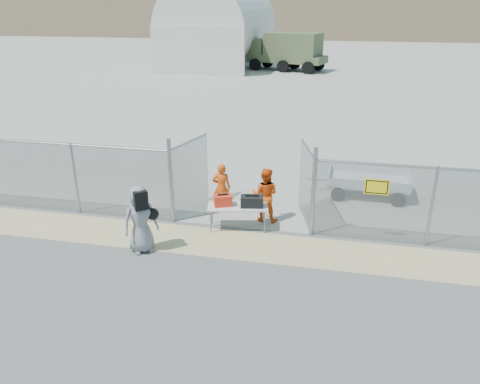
% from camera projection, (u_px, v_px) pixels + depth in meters
% --- Properties ---
extents(ground, '(160.00, 160.00, 0.00)m').
position_uv_depth(ground, '(223.00, 263.00, 11.49)').
color(ground, '#585858').
extents(tarmac_inside, '(160.00, 80.00, 0.01)m').
position_uv_depth(tarmac_inside, '(319.00, 64.00, 49.57)').
color(tarmac_inside, gray).
rests_on(tarmac_inside, ground).
extents(dirt_strip, '(44.00, 1.60, 0.01)m').
position_uv_depth(dirt_strip, '(232.00, 244.00, 12.39)').
color(dirt_strip, tan).
rests_on(dirt_strip, ground).
extents(distant_hills, '(140.00, 6.00, 9.00)m').
position_uv_depth(distant_hills, '(362.00, 12.00, 79.55)').
color(distant_hills, '#7F684F').
rests_on(distant_hills, ground).
extents(chain_link_fence, '(40.00, 0.20, 2.20)m').
position_uv_depth(chain_link_fence, '(240.00, 192.00, 12.89)').
color(chain_link_fence, gray).
rests_on(chain_link_fence, ground).
extents(quonset_hangar, '(9.00, 18.00, 8.00)m').
position_uv_depth(quonset_hangar, '(222.00, 24.00, 48.19)').
color(quonset_hangar, beige).
rests_on(quonset_hangar, ground).
extents(folding_table, '(1.78, 1.03, 0.71)m').
position_uv_depth(folding_table, '(238.00, 217.00, 13.13)').
color(folding_table, silver).
rests_on(folding_table, ground).
extents(orange_bag, '(0.58, 0.49, 0.31)m').
position_uv_depth(orange_bag, '(223.00, 200.00, 12.95)').
color(orange_bag, red).
rests_on(orange_bag, folding_table).
extents(black_duffel, '(0.68, 0.47, 0.30)m').
position_uv_depth(black_duffel, '(252.00, 201.00, 12.90)').
color(black_duffel, black).
rests_on(black_duffel, folding_table).
extents(security_worker_left, '(0.60, 0.43, 1.53)m').
position_uv_depth(security_worker_left, '(221.00, 188.00, 14.10)').
color(security_worker_left, '#DD480D').
rests_on(security_worker_left, ground).
extents(security_worker_right, '(0.82, 0.65, 1.61)m').
position_uv_depth(security_worker_right, '(265.00, 195.00, 13.47)').
color(security_worker_right, '#DD480D').
rests_on(security_worker_right, ground).
extents(visitor, '(1.03, 0.99, 1.78)m').
position_uv_depth(visitor, '(140.00, 219.00, 11.76)').
color(visitor, gray).
rests_on(visitor, ground).
extents(utility_trailer, '(3.44, 1.86, 0.82)m').
position_uv_depth(utility_trailer, '(368.00, 184.00, 15.41)').
color(utility_trailer, silver).
rests_on(utility_trailer, ground).
extents(military_truck, '(7.66, 4.59, 3.44)m').
position_uv_depth(military_truck, '(287.00, 52.00, 43.81)').
color(military_truck, '#4E5935').
rests_on(military_truck, ground).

